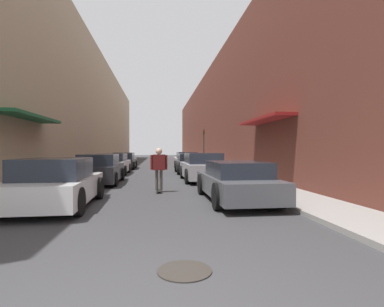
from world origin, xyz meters
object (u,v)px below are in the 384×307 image
object	(u,v)px
parked_car_right_1	(202,167)
parked_car_right_2	(191,164)
parked_car_left_2	(113,164)
manhole_cover	(185,271)
parked_car_right_3	(186,161)
traffic_light	(204,143)
parked_car_right_0	(236,181)
skateboarder	(159,165)
parked_car_left_0	(56,184)
parked_car_left_1	(100,170)
parked_car_left_3	(124,161)

from	to	relation	value
parked_car_right_1	parked_car_right_2	size ratio (longest dim) A/B	1.11
parked_car_left_2	manhole_cover	xyz separation A→B (m)	(3.13, -15.68, -0.63)
parked_car_right_3	traffic_light	xyz separation A→B (m)	(2.07, 3.87, 1.57)
parked_car_right_1	traffic_light	size ratio (longest dim) A/B	1.30
parked_car_right_1	traffic_light	world-z (taller)	traffic_light
parked_car_right_0	parked_car_right_3	bearing A→B (deg)	89.77
parked_car_right_0	skateboarder	xyz separation A→B (m)	(-2.31, 2.11, 0.40)
parked_car_left_0	parked_car_left_2	distance (m)	11.04
parked_car_left_1	skateboarder	size ratio (longest dim) A/B	2.64
traffic_light	parked_car_left_3	bearing A→B (deg)	-152.11
parked_car_right_0	parked_car_right_2	distance (m)	10.94
manhole_cover	traffic_light	bearing A→B (deg)	80.52
parked_car_left_0	parked_car_right_3	xyz separation A→B (m)	(5.15, 16.42, 0.01)
parked_car_left_1	parked_car_right_3	distance (m)	11.84
parked_car_right_2	manhole_cover	size ratio (longest dim) A/B	5.65
traffic_light	parked_car_right_1	bearing A→B (deg)	-99.22
parked_car_left_2	parked_car_right_1	xyz separation A→B (m)	(5.04, -4.66, 0.04)
parked_car_left_1	manhole_cover	xyz separation A→B (m)	(2.97, -10.36, -0.64)
parked_car_left_3	parked_car_right_3	xyz separation A→B (m)	(5.12, -0.06, 0.02)
parked_car_right_0	traffic_light	bearing A→B (deg)	83.85
parked_car_left_1	parked_car_left_2	distance (m)	5.32
manhole_cover	parked_car_left_1	bearing A→B (deg)	105.98
parked_car_left_1	parked_car_right_2	world-z (taller)	parked_car_left_1
parked_car_left_1	parked_car_left_2	bearing A→B (deg)	91.75
parked_car_right_2	parked_car_left_3	bearing A→B (deg)	133.91
skateboarder	manhole_cover	size ratio (longest dim) A/B	2.32
parked_car_left_2	traffic_light	world-z (taller)	traffic_light
parked_car_left_1	parked_car_left_3	xyz separation A→B (m)	(-0.06, 10.77, -0.01)
parked_car_right_1	traffic_light	bearing A→B (deg)	80.78
parked_car_right_2	manhole_cover	xyz separation A→B (m)	(-1.89, -16.03, -0.61)
parked_car_left_1	parked_car_left_3	bearing A→B (deg)	90.29
parked_car_left_1	parked_car_right_2	distance (m)	7.46
parked_car_left_3	traffic_light	size ratio (longest dim) A/B	1.19
parked_car_right_0	manhole_cover	size ratio (longest dim) A/B	6.45
parked_car_left_1	parked_car_left_2	size ratio (longest dim) A/B	1.01
skateboarder	traffic_light	world-z (taller)	traffic_light
parked_car_right_0	parked_car_right_2	bearing A→B (deg)	90.76
parked_car_left_2	parked_car_left_0	bearing A→B (deg)	-89.62
parked_car_left_1	parked_car_right_1	bearing A→B (deg)	7.70
manhole_cover	parked_car_left_0	bearing A→B (deg)	123.33
parked_car_left_1	manhole_cover	world-z (taller)	parked_car_left_1
parked_car_left_1	skateboarder	distance (m)	4.16
parked_car_right_3	skateboarder	xyz separation A→B (m)	(-2.38, -13.87, 0.34)
skateboarder	parked_car_left_3	bearing A→B (deg)	101.14
parked_car_right_1	parked_car_left_1	bearing A→B (deg)	-172.30
manhole_cover	skateboarder	bearing A→B (deg)	92.23
parked_car_right_1	skateboarder	distance (m)	4.42
parked_car_left_0	parked_car_left_1	bearing A→B (deg)	89.10
parked_car_left_3	parked_car_right_1	xyz separation A→B (m)	(4.93, -10.11, 0.04)
parked_car_left_2	parked_car_right_3	size ratio (longest dim) A/B	1.00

